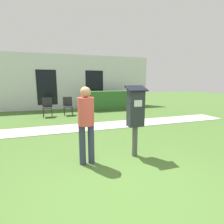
{
  "coord_description": "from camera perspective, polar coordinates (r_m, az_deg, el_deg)",
  "views": [
    {
      "loc": [
        -1.02,
        -2.6,
        1.69
      ],
      "look_at": [
        0.1,
        0.78,
        1.05
      ],
      "focal_mm": 28.0,
      "sensor_mm": 36.0,
      "label": 1
    }
  ],
  "objects": [
    {
      "name": "sidewalk",
      "position": [
        6.5,
        -8.69,
        -4.88
      ],
      "size": [
        12.0,
        1.1,
        0.02
      ],
      "color": "beige",
      "rests_on": "ground"
    },
    {
      "name": "outdoor_chair_left",
      "position": [
        8.77,
        -20.37,
        1.97
      ],
      "size": [
        0.44,
        0.44,
        0.9
      ],
      "rotation": [
        0.0,
        0.0,
        0.42
      ],
      "color": "#262628",
      "rests_on": "ground"
    },
    {
      "name": "ground_plane",
      "position": [
        3.27,
        2.86,
        -21.01
      ],
      "size": [
        40.0,
        40.0,
        0.0
      ],
      "primitive_type": "plane",
      "color": "#476B2D"
    },
    {
      "name": "outdoor_chair_middle",
      "position": [
        8.9,
        -14.22,
        2.41
      ],
      "size": [
        0.44,
        0.44,
        0.9
      ],
      "rotation": [
        0.0,
        0.0,
        -0.31
      ],
      "color": "#262628",
      "rests_on": "ground"
    },
    {
      "name": "hedge_row",
      "position": [
        10.2,
        0.3,
        3.8
      ],
      "size": [
        2.8,
        0.6,
        1.1
      ],
      "color": "#33662D",
      "rests_on": "ground"
    },
    {
      "name": "parking_meter",
      "position": [
        3.84,
        7.68,
        0.02
      ],
      "size": [
        0.44,
        0.31,
        1.59
      ],
      "color": "#4C4C4C",
      "rests_on": "ground"
    },
    {
      "name": "building_facade",
      "position": [
        10.97,
        -13.16,
        9.47
      ],
      "size": [
        10.0,
        0.26,
        3.2
      ],
      "color": "silver",
      "rests_on": "ground"
    },
    {
      "name": "person_standing",
      "position": [
        3.5,
        -8.46,
        -2.5
      ],
      "size": [
        0.32,
        0.32,
        1.58
      ],
      "rotation": [
        0.0,
        0.0,
        -0.02
      ],
      "color": "#333851",
      "rests_on": "ground"
    }
  ]
}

